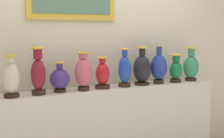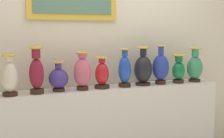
{
  "view_description": "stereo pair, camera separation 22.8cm",
  "coord_description": "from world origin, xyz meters",
  "px_view_note": "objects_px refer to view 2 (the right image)",
  "views": [
    {
      "loc": [
        -1.49,
        -2.9,
        1.54
      ],
      "look_at": [
        0.0,
        0.0,
        1.15
      ],
      "focal_mm": 51.31,
      "sensor_mm": 36.0,
      "label": 1
    },
    {
      "loc": [
        -1.29,
        -2.99,
        1.54
      ],
      "look_at": [
        0.0,
        0.0,
        1.15
      ],
      "focal_mm": 51.31,
      "sensor_mm": 36.0,
      "label": 2
    }
  ],
  "objects_px": {
    "vase_burgundy": "(37,72)",
    "vase_crimson": "(102,74)",
    "vase_cobalt": "(161,67)",
    "vase_indigo": "(59,78)",
    "vase_jade": "(195,67)",
    "vase_ivory": "(9,77)",
    "vase_rose": "(82,72)",
    "vase_sapphire": "(125,70)",
    "vase_onyx": "(143,69)",
    "vase_emerald": "(179,69)"
  },
  "relations": [
    {
      "from": "vase_ivory",
      "to": "vase_indigo",
      "type": "distance_m",
      "value": 0.46
    },
    {
      "from": "vase_cobalt",
      "to": "vase_sapphire",
      "type": "bearing_deg",
      "value": -178.61
    },
    {
      "from": "vase_crimson",
      "to": "vase_burgundy",
      "type": "bearing_deg",
      "value": -178.09
    },
    {
      "from": "vase_crimson",
      "to": "vase_indigo",
      "type": "bearing_deg",
      "value": 177.81
    },
    {
      "from": "vase_rose",
      "to": "vase_cobalt",
      "type": "bearing_deg",
      "value": 0.32
    },
    {
      "from": "vase_burgundy",
      "to": "vase_onyx",
      "type": "distance_m",
      "value": 1.12
    },
    {
      "from": "vase_cobalt",
      "to": "vase_crimson",
      "type": "bearing_deg",
      "value": 179.22
    },
    {
      "from": "vase_ivory",
      "to": "vase_cobalt",
      "type": "relative_size",
      "value": 0.89
    },
    {
      "from": "vase_crimson",
      "to": "vase_onyx",
      "type": "relative_size",
      "value": 0.78
    },
    {
      "from": "vase_burgundy",
      "to": "vase_cobalt",
      "type": "relative_size",
      "value": 1.04
    },
    {
      "from": "vase_crimson",
      "to": "vase_jade",
      "type": "distance_m",
      "value": 1.13
    },
    {
      "from": "vase_sapphire",
      "to": "vase_cobalt",
      "type": "relative_size",
      "value": 0.95
    },
    {
      "from": "vase_indigo",
      "to": "vase_jade",
      "type": "height_order",
      "value": "vase_jade"
    },
    {
      "from": "vase_indigo",
      "to": "vase_emerald",
      "type": "bearing_deg",
      "value": -1.98
    },
    {
      "from": "vase_sapphire",
      "to": "vase_rose",
      "type": "bearing_deg",
      "value": 179.3
    },
    {
      "from": "vase_onyx",
      "to": "vase_rose",
      "type": "bearing_deg",
      "value": -178.62
    },
    {
      "from": "vase_onyx",
      "to": "vase_emerald",
      "type": "xyz_separation_m",
      "value": [
        0.43,
        -0.03,
        -0.02
      ]
    },
    {
      "from": "vase_burgundy",
      "to": "vase_rose",
      "type": "distance_m",
      "value": 0.44
    },
    {
      "from": "vase_emerald",
      "to": "vase_burgundy",
      "type": "bearing_deg",
      "value": 179.71
    },
    {
      "from": "vase_crimson",
      "to": "vase_ivory",
      "type": "bearing_deg",
      "value": -178.5
    },
    {
      "from": "vase_burgundy",
      "to": "vase_rose",
      "type": "bearing_deg",
      "value": 0.96
    },
    {
      "from": "vase_burgundy",
      "to": "vase_crimson",
      "type": "relative_size",
      "value": 1.37
    },
    {
      "from": "vase_emerald",
      "to": "vase_crimson",
      "type": "bearing_deg",
      "value": 178.12
    },
    {
      "from": "vase_rose",
      "to": "vase_jade",
      "type": "height_order",
      "value": "vase_jade"
    },
    {
      "from": "vase_ivory",
      "to": "vase_onyx",
      "type": "xyz_separation_m",
      "value": [
        1.36,
        0.03,
        0.0
      ]
    },
    {
      "from": "vase_sapphire",
      "to": "vase_emerald",
      "type": "bearing_deg",
      "value": -0.84
    },
    {
      "from": "vase_rose",
      "to": "vase_cobalt",
      "type": "distance_m",
      "value": 0.89
    },
    {
      "from": "vase_onyx",
      "to": "vase_cobalt",
      "type": "height_order",
      "value": "vase_cobalt"
    },
    {
      "from": "vase_indigo",
      "to": "vase_jade",
      "type": "relative_size",
      "value": 0.74
    },
    {
      "from": "vase_indigo",
      "to": "vase_rose",
      "type": "xyz_separation_m",
      "value": [
        0.23,
        -0.03,
        0.05
      ]
    },
    {
      "from": "vase_ivory",
      "to": "vase_emerald",
      "type": "relative_size",
      "value": 1.16
    },
    {
      "from": "vase_jade",
      "to": "vase_burgundy",
      "type": "bearing_deg",
      "value": 179.94
    },
    {
      "from": "vase_rose",
      "to": "vase_crimson",
      "type": "bearing_deg",
      "value": 3.89
    },
    {
      "from": "vase_onyx",
      "to": "vase_emerald",
      "type": "relative_size",
      "value": 1.28
    },
    {
      "from": "vase_rose",
      "to": "vase_ivory",
      "type": "bearing_deg",
      "value": -179.24
    },
    {
      "from": "vase_burgundy",
      "to": "vase_crimson",
      "type": "height_order",
      "value": "vase_burgundy"
    },
    {
      "from": "vase_ivory",
      "to": "vase_indigo",
      "type": "xyz_separation_m",
      "value": [
        0.45,
        0.04,
        -0.05
      ]
    },
    {
      "from": "vase_cobalt",
      "to": "vase_indigo",
      "type": "bearing_deg",
      "value": 178.67
    },
    {
      "from": "vase_ivory",
      "to": "vase_rose",
      "type": "distance_m",
      "value": 0.68
    },
    {
      "from": "vase_crimson",
      "to": "vase_onyx",
      "type": "xyz_separation_m",
      "value": [
        0.47,
        0.0,
        0.03
      ]
    },
    {
      "from": "vase_burgundy",
      "to": "vase_crimson",
      "type": "xyz_separation_m",
      "value": [
        0.65,
        0.02,
        -0.06
      ]
    },
    {
      "from": "vase_cobalt",
      "to": "vase_rose",
      "type": "bearing_deg",
      "value": -179.68
    },
    {
      "from": "vase_burgundy",
      "to": "vase_emerald",
      "type": "bearing_deg",
      "value": -0.29
    },
    {
      "from": "vase_jade",
      "to": "vase_ivory",
      "type": "bearing_deg",
      "value": 179.99
    },
    {
      "from": "vase_rose",
      "to": "vase_onyx",
      "type": "xyz_separation_m",
      "value": [
        0.68,
        0.02,
        -0.01
      ]
    },
    {
      "from": "vase_ivory",
      "to": "vase_rose",
      "type": "xyz_separation_m",
      "value": [
        0.68,
        0.01,
        0.01
      ]
    },
    {
      "from": "vase_emerald",
      "to": "vase_jade",
      "type": "xyz_separation_m",
      "value": [
        0.22,
        0.01,
        0.02
      ]
    },
    {
      "from": "vase_burgundy",
      "to": "vase_crimson",
      "type": "bearing_deg",
      "value": 1.91
    },
    {
      "from": "vase_crimson",
      "to": "vase_sapphire",
      "type": "distance_m",
      "value": 0.25
    },
    {
      "from": "vase_crimson",
      "to": "vase_sapphire",
      "type": "xyz_separation_m",
      "value": [
        0.24,
        -0.02,
        0.04
      ]
    }
  ]
}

